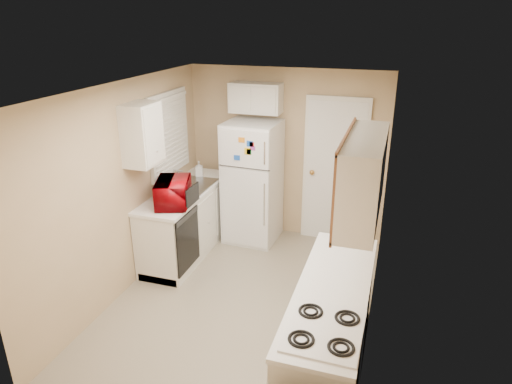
% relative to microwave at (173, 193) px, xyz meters
% --- Properties ---
extents(floor, '(3.80, 3.80, 0.00)m').
position_rel_microwave_xyz_m(floor, '(1.02, -0.41, -1.05)').
color(floor, tan).
rests_on(floor, ground).
extents(ceiling, '(3.80, 3.80, 0.00)m').
position_rel_microwave_xyz_m(ceiling, '(1.02, -0.41, 1.35)').
color(ceiling, white).
rests_on(ceiling, floor).
extents(wall_left, '(3.80, 3.80, 0.00)m').
position_rel_microwave_xyz_m(wall_left, '(-0.38, -0.41, 0.15)').
color(wall_left, tan).
rests_on(wall_left, floor).
extents(wall_right, '(3.80, 3.80, 0.00)m').
position_rel_microwave_xyz_m(wall_right, '(2.42, -0.41, 0.15)').
color(wall_right, tan).
rests_on(wall_right, floor).
extents(wall_back, '(2.80, 2.80, 0.00)m').
position_rel_microwave_xyz_m(wall_back, '(1.02, 1.49, 0.15)').
color(wall_back, tan).
rests_on(wall_back, floor).
extents(wall_front, '(2.80, 2.80, 0.00)m').
position_rel_microwave_xyz_m(wall_front, '(1.02, -2.31, 0.15)').
color(wall_front, tan).
rests_on(wall_front, floor).
extents(left_counter, '(0.60, 1.80, 0.90)m').
position_rel_microwave_xyz_m(left_counter, '(-0.08, 0.49, -0.60)').
color(left_counter, silver).
rests_on(left_counter, floor).
extents(dishwasher, '(0.03, 0.58, 0.72)m').
position_rel_microwave_xyz_m(dishwasher, '(0.21, -0.11, -0.56)').
color(dishwasher, black).
rests_on(dishwasher, floor).
extents(sink, '(0.54, 0.74, 0.16)m').
position_rel_microwave_xyz_m(sink, '(-0.08, 0.64, -0.19)').
color(sink, gray).
rests_on(sink, left_counter).
extents(microwave, '(0.63, 0.48, 0.37)m').
position_rel_microwave_xyz_m(microwave, '(0.00, 0.00, 0.00)').
color(microwave, '#890108').
rests_on(microwave, left_counter).
extents(soap_bottle, '(0.13, 0.13, 0.22)m').
position_rel_microwave_xyz_m(soap_bottle, '(-0.13, 1.04, -0.05)').
color(soap_bottle, white).
rests_on(soap_bottle, left_counter).
extents(window_blinds, '(0.10, 0.98, 1.08)m').
position_rel_microwave_xyz_m(window_blinds, '(-0.34, 0.64, 0.55)').
color(window_blinds, silver).
rests_on(window_blinds, wall_left).
extents(upper_cabinet_left, '(0.30, 0.45, 0.70)m').
position_rel_microwave_xyz_m(upper_cabinet_left, '(-0.23, -0.19, 0.75)').
color(upper_cabinet_left, silver).
rests_on(upper_cabinet_left, wall_left).
extents(refrigerator, '(0.74, 0.72, 1.72)m').
position_rel_microwave_xyz_m(refrigerator, '(0.63, 1.13, -0.19)').
color(refrigerator, white).
rests_on(refrigerator, floor).
extents(cabinet_over_fridge, '(0.70, 0.30, 0.40)m').
position_rel_microwave_xyz_m(cabinet_over_fridge, '(0.62, 1.34, 0.95)').
color(cabinet_over_fridge, silver).
rests_on(cabinet_over_fridge, wall_back).
extents(interior_door, '(0.86, 0.06, 2.08)m').
position_rel_microwave_xyz_m(interior_door, '(1.72, 1.45, -0.03)').
color(interior_door, white).
rests_on(interior_door, floor).
extents(right_counter, '(0.60, 2.00, 0.90)m').
position_rel_microwave_xyz_m(right_counter, '(2.12, -1.21, -0.60)').
color(right_counter, silver).
rests_on(right_counter, floor).
extents(stove, '(0.55, 0.67, 0.81)m').
position_rel_microwave_xyz_m(stove, '(2.15, -1.80, -0.65)').
color(stove, white).
rests_on(stove, floor).
extents(upper_cabinet_right, '(0.30, 1.20, 0.70)m').
position_rel_microwave_xyz_m(upper_cabinet_right, '(2.27, -0.91, 0.75)').
color(upper_cabinet_right, silver).
rests_on(upper_cabinet_right, wall_right).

